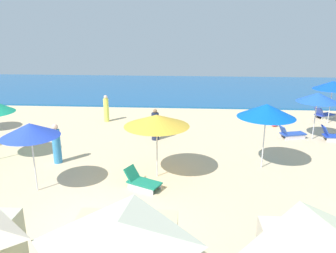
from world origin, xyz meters
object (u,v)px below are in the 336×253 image
object	(u,v)px
lounge_chair_1_1	(291,134)
lounge_chair_3_0	(142,181)
beachgoer_2	(106,109)
beachgoer_4	(155,126)
lounge_chair_5_0	(323,114)
beach_ball_0	(274,124)
umbrella_0	(266,111)
umbrella_3	(157,120)
umbrella_1	(318,97)
beachgoer_1	(57,145)
umbrella_5	(333,85)
umbrella_6	(30,130)
lounge_chair_1_0	(335,136)

from	to	relation	value
lounge_chair_1_1	lounge_chair_3_0	xyz separation A→B (m)	(-6.93, -5.95, 0.01)
beachgoer_2	beachgoer_4	bearing A→B (deg)	-44.29
lounge_chair_5_0	beach_ball_0	distance (m)	4.13
beachgoer_2	umbrella_0	bearing A→B (deg)	-38.83
beachgoer_4	umbrella_3	bearing A→B (deg)	158.25
umbrella_0	lounge_chair_1_1	xyz separation A→B (m)	(2.29, 3.83, -2.16)
umbrella_1	beachgoer_1	distance (m)	12.57
lounge_chair_1_1	beachgoer_4	xyz separation A→B (m)	(-7.00, -0.69, 0.50)
beachgoer_2	umbrella_5	bearing A→B (deg)	1.69
lounge_chair_3_0	beachgoer_2	distance (m)	9.10
umbrella_1	umbrella_3	size ratio (longest dim) A/B	0.98
umbrella_5	umbrella_6	world-z (taller)	umbrella_5
lounge_chair_1_1	umbrella_6	bearing A→B (deg)	105.52
beach_ball_0	lounge_chair_1_0	bearing A→B (deg)	-42.73
umbrella_1	umbrella_0	bearing A→B (deg)	-131.41
umbrella_0	umbrella_6	size ratio (longest dim) A/B	1.08
lounge_chair_1_1	beachgoer_1	world-z (taller)	beachgoer_1
umbrella_5	beach_ball_0	distance (m)	4.13
umbrella_0	umbrella_6	xyz separation A→B (m)	(-8.28, -2.56, -0.17)
umbrella_1	beachgoer_2	size ratio (longest dim) A/B	1.48
umbrella_5	beachgoer_1	xyz separation A→B (m)	(-13.85, -6.98, -1.48)
umbrella_3	umbrella_5	distance (m)	12.43
lounge_chair_1_0	lounge_chair_3_0	xyz separation A→B (m)	(-9.02, -5.73, -0.01)
lounge_chair_1_0	lounge_chair_1_1	size ratio (longest dim) A/B	1.00
umbrella_1	lounge_chair_3_0	xyz separation A→B (m)	(-7.99, -5.91, -1.93)
umbrella_5	beach_ball_0	bearing A→B (deg)	-163.74
lounge_chair_5_0	lounge_chair_3_0	bearing A→B (deg)	107.99
lounge_chair_5_0	beachgoer_1	size ratio (longest dim) A/B	0.83
beachgoer_1	lounge_chair_1_0	bearing A→B (deg)	-5.39
lounge_chair_5_0	beachgoer_1	distance (m)	16.18
lounge_chair_1_1	lounge_chair_5_0	distance (m)	5.24
umbrella_3	umbrella_5	world-z (taller)	umbrella_5
umbrella_1	beach_ball_0	world-z (taller)	umbrella_1
umbrella_5	umbrella_6	xyz separation A→B (m)	(-13.60, -9.44, -0.06)
beachgoer_4	beach_ball_0	distance (m)	7.20
umbrella_1	umbrella_3	distance (m)	9.00
lounge_chair_3_0	umbrella_5	world-z (taller)	umbrella_5
beachgoer_1	beach_ball_0	distance (m)	12.05
umbrella_6	beachgoer_2	size ratio (longest dim) A/B	1.51
umbrella_0	beachgoer_1	bearing A→B (deg)	-179.30
lounge_chair_1_0	lounge_chair_1_1	distance (m)	2.10
umbrella_1	lounge_chair_1_1	xyz separation A→B (m)	(-1.06, 0.04, -1.94)
umbrella_3	beachgoer_1	bearing A→B (deg)	166.70
lounge_chair_1_0	beachgoer_4	size ratio (longest dim) A/B	0.89
umbrella_0	lounge_chair_1_1	distance (m)	4.96
umbrella_1	umbrella_6	bearing A→B (deg)	-151.34
lounge_chair_1_0	lounge_chair_5_0	xyz separation A→B (m)	(1.10, 4.38, -0.01)
lounge_chair_1_1	lounge_chair_5_0	world-z (taller)	lounge_chair_5_0
lounge_chair_1_1	umbrella_3	bearing A→B (deg)	111.83
lounge_chair_1_0	beach_ball_0	size ratio (longest dim) A/B	4.22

